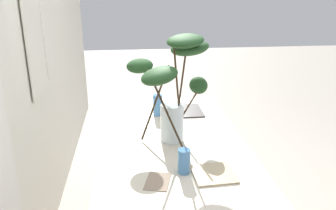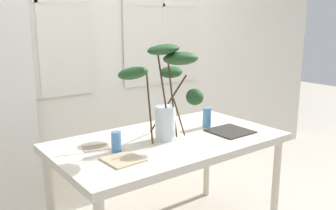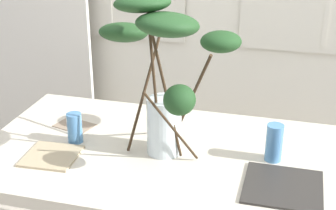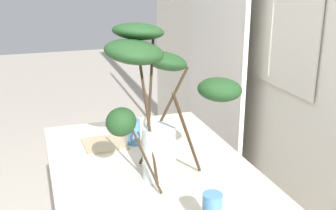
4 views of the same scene
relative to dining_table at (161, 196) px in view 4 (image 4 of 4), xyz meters
The scene contains 6 objects.
curtain_sheer_side 1.36m from the dining_table, 146.28° to the left, with size 0.85×0.03×2.29m, color silver.
dining_table is the anchor object (origin of this frame).
vase_with_branches 0.45m from the dining_table, 165.12° to the right, with size 0.61×0.55×0.65m.
drinking_glass_blue_left 0.43m from the dining_table, behind, with size 0.06×0.06×0.13m, color #4C84BC.
plate_square_left 0.47m from the dining_table, 160.64° to the right, with size 0.20×0.20×0.01m, color tan.
napkin_folded 0.49m from the dining_table, 165.50° to the left, with size 0.16×0.11×0.00m, color gray.
Camera 4 is at (1.46, -0.46, 1.61)m, focal length 44.93 mm.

